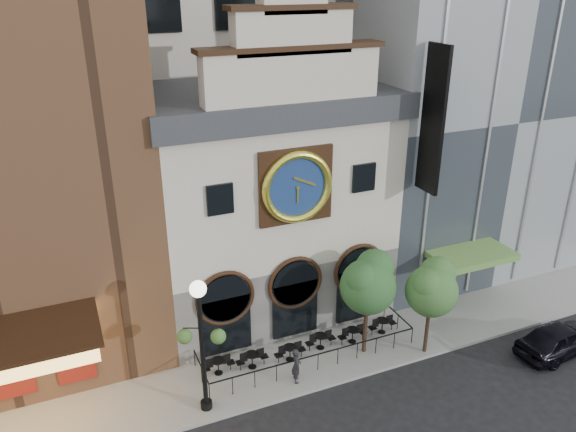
{
  "coord_description": "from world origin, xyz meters",
  "views": [
    {
      "loc": [
        -9.78,
        -18.07,
        17.53
      ],
      "look_at": [
        0.51,
        6.0,
        6.13
      ],
      "focal_mm": 35.0,
      "sensor_mm": 36.0,
      "label": 1
    }
  ],
  "objects_px": {
    "bistro_0": "(218,365)",
    "bistro_5": "(382,325)",
    "pedestrian": "(296,365)",
    "lamppost": "(201,333)",
    "car_right": "(560,339)",
    "tree_left": "(369,282)",
    "bistro_3": "(320,340)",
    "bistro_1": "(252,359)",
    "bistro_4": "(353,334)",
    "bistro_2": "(290,352)",
    "tree_right": "(432,287)"
  },
  "relations": [
    {
      "from": "pedestrian",
      "to": "bistro_3",
      "type": "bearing_deg",
      "value": -34.41
    },
    {
      "from": "car_right",
      "to": "tree_left",
      "type": "distance_m",
      "value": 10.22
    },
    {
      "from": "bistro_1",
      "to": "bistro_3",
      "type": "height_order",
      "value": "same"
    },
    {
      "from": "bistro_3",
      "to": "pedestrian",
      "type": "bearing_deg",
      "value": -139.81
    },
    {
      "from": "bistro_2",
      "to": "lamppost",
      "type": "distance_m",
      "value": 5.99
    },
    {
      "from": "car_right",
      "to": "tree_left",
      "type": "bearing_deg",
      "value": 62.46
    },
    {
      "from": "pedestrian",
      "to": "tree_left",
      "type": "height_order",
      "value": "tree_left"
    },
    {
      "from": "bistro_2",
      "to": "bistro_4",
      "type": "bearing_deg",
      "value": 1.29
    },
    {
      "from": "bistro_3",
      "to": "tree_left",
      "type": "bearing_deg",
      "value": -28.21
    },
    {
      "from": "bistro_1",
      "to": "bistro_3",
      "type": "xyz_separation_m",
      "value": [
        3.65,
        0.06,
        0.0
      ]
    },
    {
      "from": "lamppost",
      "to": "bistro_0",
      "type": "bearing_deg",
      "value": 83.43
    },
    {
      "from": "car_right",
      "to": "lamppost",
      "type": "xyz_separation_m",
      "value": [
        -17.27,
        2.95,
        3.23
      ]
    },
    {
      "from": "bistro_1",
      "to": "tree_left",
      "type": "distance_m",
      "value": 6.66
    },
    {
      "from": "tree_right",
      "to": "bistro_1",
      "type": "bearing_deg",
      "value": 165.46
    },
    {
      "from": "bistro_4",
      "to": "pedestrian",
      "type": "height_order",
      "value": "pedestrian"
    },
    {
      "from": "bistro_1",
      "to": "tree_left",
      "type": "height_order",
      "value": "tree_left"
    },
    {
      "from": "bistro_2",
      "to": "bistro_3",
      "type": "relative_size",
      "value": 1.0
    },
    {
      "from": "bistro_5",
      "to": "lamppost",
      "type": "height_order",
      "value": "lamppost"
    },
    {
      "from": "tree_left",
      "to": "bistro_3",
      "type": "bearing_deg",
      "value": 151.79
    },
    {
      "from": "bistro_1",
      "to": "bistro_4",
      "type": "bearing_deg",
      "value": -1.31
    },
    {
      "from": "lamppost",
      "to": "tree_left",
      "type": "xyz_separation_m",
      "value": [
        8.35,
        0.81,
        0.04
      ]
    },
    {
      "from": "bistro_3",
      "to": "car_right",
      "type": "relative_size",
      "value": 0.33
    },
    {
      "from": "bistro_3",
      "to": "tree_left",
      "type": "relative_size",
      "value": 0.29
    },
    {
      "from": "bistro_1",
      "to": "car_right",
      "type": "distance_m",
      "value": 15.27
    },
    {
      "from": "bistro_0",
      "to": "bistro_3",
      "type": "distance_m",
      "value": 5.27
    },
    {
      "from": "pedestrian",
      "to": "bistro_2",
      "type": "bearing_deg",
      "value": 2.56
    },
    {
      "from": "bistro_5",
      "to": "pedestrian",
      "type": "bearing_deg",
      "value": -163.13
    },
    {
      "from": "bistro_0",
      "to": "bistro_5",
      "type": "bearing_deg",
      "value": -1.34
    },
    {
      "from": "pedestrian",
      "to": "lamppost",
      "type": "relative_size",
      "value": 0.28
    },
    {
      "from": "bistro_0",
      "to": "bistro_2",
      "type": "relative_size",
      "value": 1.0
    },
    {
      "from": "car_right",
      "to": "tree_right",
      "type": "height_order",
      "value": "tree_right"
    },
    {
      "from": "bistro_1",
      "to": "lamppost",
      "type": "distance_m",
      "value": 4.76
    },
    {
      "from": "bistro_0",
      "to": "bistro_2",
      "type": "bearing_deg",
      "value": -6.51
    },
    {
      "from": "bistro_0",
      "to": "pedestrian",
      "type": "relative_size",
      "value": 0.89
    },
    {
      "from": "bistro_3",
      "to": "bistro_4",
      "type": "height_order",
      "value": "same"
    },
    {
      "from": "lamppost",
      "to": "tree_left",
      "type": "distance_m",
      "value": 8.39
    },
    {
      "from": "bistro_3",
      "to": "bistro_4",
      "type": "bearing_deg",
      "value": -6.02
    },
    {
      "from": "bistro_0",
      "to": "tree_left",
      "type": "xyz_separation_m",
      "value": [
        7.21,
        -1.18,
        3.48
      ]
    },
    {
      "from": "bistro_2",
      "to": "bistro_3",
      "type": "height_order",
      "value": "same"
    },
    {
      "from": "tree_left",
      "to": "tree_right",
      "type": "xyz_separation_m",
      "value": [
        2.79,
        -1.19,
        -0.27
      ]
    },
    {
      "from": "tree_left",
      "to": "lamppost",
      "type": "bearing_deg",
      "value": -174.46
    },
    {
      "from": "bistro_3",
      "to": "bistro_5",
      "type": "xyz_separation_m",
      "value": [
        3.56,
        -0.07,
        0.0
      ]
    },
    {
      "from": "bistro_5",
      "to": "bistro_3",
      "type": "bearing_deg",
      "value": 178.9
    },
    {
      "from": "bistro_0",
      "to": "car_right",
      "type": "distance_m",
      "value": 16.87
    },
    {
      "from": "bistro_0",
      "to": "lamppost",
      "type": "bearing_deg",
      "value": -119.76
    },
    {
      "from": "tree_left",
      "to": "tree_right",
      "type": "height_order",
      "value": "tree_left"
    },
    {
      "from": "bistro_1",
      "to": "bistro_2",
      "type": "relative_size",
      "value": 1.0
    },
    {
      "from": "bistro_0",
      "to": "bistro_2",
      "type": "height_order",
      "value": "same"
    },
    {
      "from": "bistro_5",
      "to": "tree_left",
      "type": "xyz_separation_m",
      "value": [
        -1.62,
        -0.97,
        3.48
      ]
    },
    {
      "from": "bistro_4",
      "to": "tree_left",
      "type": "height_order",
      "value": "tree_left"
    }
  ]
}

